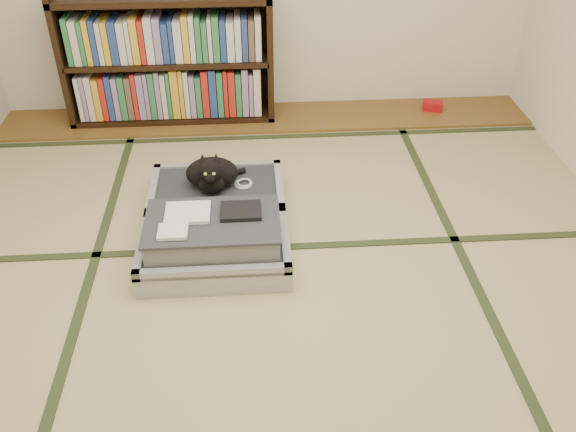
{
  "coord_description": "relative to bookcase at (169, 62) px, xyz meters",
  "views": [
    {
      "loc": [
        -0.13,
        -2.26,
        2.11
      ],
      "look_at": [
        0.05,
        0.35,
        0.25
      ],
      "focal_mm": 38.0,
      "sensor_mm": 36.0,
      "label": 1
    }
  ],
  "objects": [
    {
      "name": "floor",
      "position": [
        0.7,
        -2.07,
        -0.45
      ],
      "size": [
        4.5,
        4.5,
        0.0
      ],
      "primitive_type": "plane",
      "color": "tan",
      "rests_on": "ground"
    },
    {
      "name": "room_shell",
      "position": [
        0.7,
        -2.07,
        1.01
      ],
      "size": [
        4.5,
        4.5,
        4.5
      ],
      "color": "white",
      "rests_on": "ground"
    },
    {
      "name": "wood_strip",
      "position": [
        0.7,
        -0.07,
        -0.44
      ],
      "size": [
        4.0,
        0.5,
        0.02
      ],
      "primitive_type": "cube",
      "color": "brown",
      "rests_on": "ground"
    },
    {
      "name": "tatami_borders",
      "position": [
        0.7,
        -1.57,
        -0.45
      ],
      "size": [
        4.0,
        4.5,
        0.01
      ],
      "color": "#2D381E",
      "rests_on": "ground"
    },
    {
      "name": "red_item",
      "position": [
        2.0,
        -0.04,
        -0.4
      ],
      "size": [
        0.17,
        0.12,
        0.07
      ],
      "primitive_type": "cube",
      "rotation": [
        0.0,
        0.0,
        -0.25
      ],
      "color": "#B80E14",
      "rests_on": "wood_strip"
    },
    {
      "name": "cable_coil",
      "position": [
        0.52,
        -1.24,
        -0.29
      ],
      "size": [
        0.11,
        0.11,
        0.03
      ],
      "color": "white",
      "rests_on": "suitcase"
    },
    {
      "name": "cat",
      "position": [
        0.34,
        -1.27,
        -0.19
      ],
      "size": [
        0.35,
        0.35,
        0.28
      ],
      "color": "black",
      "rests_on": "suitcase"
    },
    {
      "name": "suitcase",
      "position": [
        0.36,
        -1.56,
        -0.34
      ],
      "size": [
        0.79,
        1.05,
        0.31
      ],
      "color": "#ABACB0",
      "rests_on": "floor"
    },
    {
      "name": "bookcase",
      "position": [
        0.0,
        0.0,
        0.0
      ],
      "size": [
        1.51,
        0.35,
        0.97
      ],
      "color": "black",
      "rests_on": "wood_strip"
    }
  ]
}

